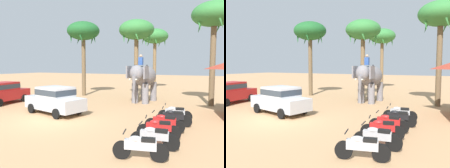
{
  "view_description": "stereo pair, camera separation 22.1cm",
  "coord_description": "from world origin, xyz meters",
  "views": [
    {
      "loc": [
        8.24,
        -9.3,
        3.04
      ],
      "look_at": [
        0.56,
        5.97,
        1.6
      ],
      "focal_mm": 35.97,
      "sensor_mm": 36.0,
      "label": 1
    },
    {
      "loc": [
        8.43,
        -9.2,
        3.04
      ],
      "look_at": [
        0.56,
        5.97,
        1.6
      ],
      "focal_mm": 35.97,
      "sensor_mm": 36.0,
      "label": 2
    }
  ],
  "objects": [
    {
      "name": "palm_tree_far_back",
      "position": [
        -4.34,
        9.45,
        6.22
      ],
      "size": [
        3.2,
        3.2,
        7.3
      ],
      "color": "brown",
      "rests_on": "ground"
    },
    {
      "name": "motorcycle_mid_row",
      "position": [
        5.9,
        -0.4,
        0.46
      ],
      "size": [
        1.77,
        0.66,
        0.94
      ],
      "color": "black",
      "rests_on": "ground"
    },
    {
      "name": "elephant_with_mahout",
      "position": [
        2.34,
        8.17,
        1.99
      ],
      "size": [
        1.8,
        3.92,
        3.88
      ],
      "color": "slate",
      "rests_on": "ground"
    },
    {
      "name": "motorcycle_far_in_row",
      "position": [
        6.03,
        1.86,
        0.46
      ],
      "size": [
        1.79,
        0.55,
        0.94
      ],
      "color": "black",
      "rests_on": "ground"
    },
    {
      "name": "motorcycle_fourth_in_row",
      "position": [
        5.88,
        0.68,
        0.46
      ],
      "size": [
        1.8,
        0.55,
        0.94
      ],
      "color": "black",
      "rests_on": "ground"
    },
    {
      "name": "palm_tree_behind_elephant",
      "position": [
        0.91,
        10.25,
        6.09
      ],
      "size": [
        3.2,
        3.2,
        7.17
      ],
      "color": "brown",
      "rests_on": "ground"
    },
    {
      "name": "palm_tree_left_of_road",
      "position": [
        7.42,
        8.82,
        6.53
      ],
      "size": [
        3.2,
        3.2,
        7.64
      ],
      "color": "brown",
      "rests_on": "ground"
    },
    {
      "name": "motorcycle_second_in_row",
      "position": [
        6.05,
        -1.55,
        0.46
      ],
      "size": [
        1.8,
        0.55,
        0.94
      ],
      "color": "black",
      "rests_on": "ground"
    },
    {
      "name": "motorcycle_nearest_camera",
      "position": [
        5.93,
        -2.71,
        0.46
      ],
      "size": [
        1.77,
        0.67,
        0.94
      ],
      "color": "black",
      "rests_on": "ground"
    },
    {
      "name": "car_parked_far_side",
      "position": [
        -7.35,
        2.58,
        0.93
      ],
      "size": [
        2.21,
        4.26,
        1.7
      ],
      "color": "red",
      "rests_on": "ground"
    },
    {
      "name": "car_sedan_foreground",
      "position": [
        -1.19,
        1.51,
        0.93
      ],
      "size": [
        4.37,
        2.53,
        1.7
      ],
      "color": "#B7BABF",
      "rests_on": "ground"
    },
    {
      "name": "ground_plane",
      "position": [
        0.0,
        0.0,
        0.0
      ],
      "size": [
        120.0,
        120.0,
        0.0
      ],
      "primitive_type": "plane",
      "color": "tan"
    },
    {
      "name": "motorcycle_end_of_row",
      "position": [
        5.91,
        2.91,
        0.46
      ],
      "size": [
        1.78,
        0.6,
        0.94
      ],
      "color": "black",
      "rests_on": "ground"
    },
    {
      "name": "palm_tree_near_hut",
      "position": [
        0.43,
        17.99,
        6.39
      ],
      "size": [
        3.2,
        3.2,
        7.49
      ],
      "color": "brown",
      "rests_on": "ground"
    }
  ]
}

